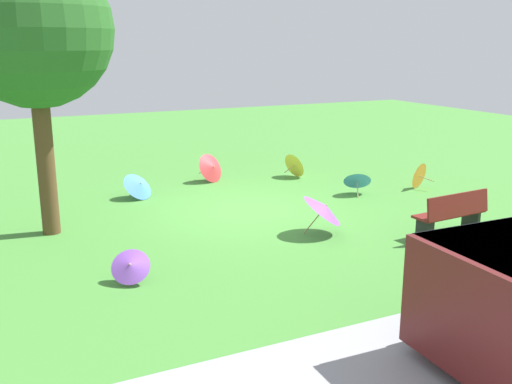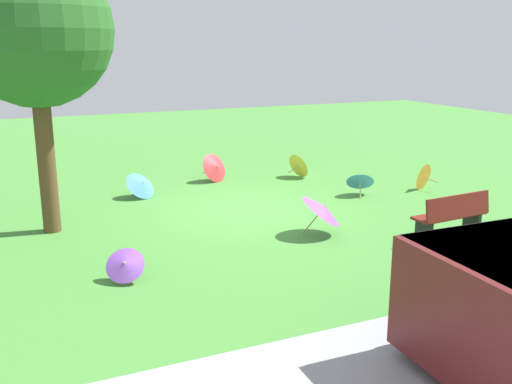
{
  "view_description": "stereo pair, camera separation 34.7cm",
  "coord_description": "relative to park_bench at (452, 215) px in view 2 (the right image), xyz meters",
  "views": [
    {
      "loc": [
        5.36,
        11.54,
        3.71
      ],
      "look_at": [
        0.11,
        0.63,
        0.6
      ],
      "focal_mm": 40.89,
      "sensor_mm": 36.0,
      "label": 1
    },
    {
      "loc": [
        5.04,
        11.68,
        3.71
      ],
      "look_at": [
        0.11,
        0.63,
        0.6
      ],
      "focal_mm": 40.89,
      "sensor_mm": 36.0,
      "label": 2
    }
  ],
  "objects": [
    {
      "name": "parasol_orange_0",
      "position": [
        -2.04,
        -3.39,
        -0.11
      ],
      "size": [
        0.74,
        0.72,
        0.71
      ],
      "color": "tan",
      "rests_on": "ground"
    },
    {
      "name": "ground",
      "position": [
        2.84,
        -3.36,
        -0.47
      ],
      "size": [
        40.0,
        40.0,
        0.0
      ],
      "primitive_type": "plane",
      "color": "#478C38"
    },
    {
      "name": "parasol_blue_1",
      "position": [
        -0.26,
        -3.54,
        -0.07
      ],
      "size": [
        0.88,
        0.84,
        0.68
      ],
      "color": "tan",
      "rests_on": "ground"
    },
    {
      "name": "park_bench",
      "position": [
        0.0,
        0.0,
        0.0
      ],
      "size": [
        1.63,
        0.59,
        0.9
      ],
      "color": "maroon",
      "rests_on": "ground"
    },
    {
      "name": "parasol_purple_0",
      "position": [
        2.18,
        -1.2,
        0.07
      ],
      "size": [
        1.16,
        1.2,
        0.87
      ],
      "color": "tan",
      "rests_on": "ground"
    },
    {
      "name": "parasol_yellow_0",
      "position": [
        0.17,
        -5.91,
        -0.11
      ],
      "size": [
        0.71,
        0.79,
        0.71
      ],
      "color": "tan",
      "rests_on": "ground"
    },
    {
      "name": "parasol_purple_1",
      "position": [
        6.26,
        -0.42,
        -0.16
      ],
      "size": [
        0.77,
        0.72,
        0.56
      ],
      "color": "tan",
      "rests_on": "ground"
    },
    {
      "name": "shade_tree",
      "position": [
        7.07,
        -3.64,
        3.45
      ],
      "size": [
        2.93,
        2.93,
        5.42
      ],
      "color": "brown",
      "rests_on": "ground"
    },
    {
      "name": "parasol_red_0",
      "position": [
        2.52,
        -6.38,
        -0.06
      ],
      "size": [
        0.96,
        0.84,
        0.81
      ],
      "color": "tan",
      "rests_on": "ground"
    },
    {
      "name": "parasol_blue_0",
      "position": [
        4.78,
        -5.5,
        -0.12
      ],
      "size": [
        1.0,
        0.96,
        0.68
      ],
      "color": "tan",
      "rests_on": "ground"
    }
  ]
}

